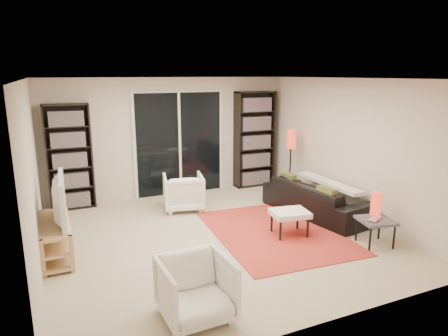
{
  "coord_description": "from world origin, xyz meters",
  "views": [
    {
      "loc": [
        -2.28,
        -5.36,
        2.47
      ],
      "look_at": [
        0.25,
        0.3,
        1.0
      ],
      "focal_mm": 32.0,
      "sensor_mm": 36.0,
      "label": 1
    }
  ],
  "objects_px": {
    "ottoman": "(290,214)",
    "floor_lamp": "(291,146)",
    "bookshelf_left": "(69,157)",
    "tv_stand": "(56,238)",
    "bookshelf_right": "(255,139)",
    "armchair_front": "(196,289)",
    "sofa": "(316,199)",
    "armchair_back": "(183,192)",
    "side_table": "(376,222)"
  },
  "relations": [
    {
      "from": "armchair_front",
      "to": "floor_lamp",
      "type": "height_order",
      "value": "floor_lamp"
    },
    {
      "from": "bookshelf_right",
      "to": "ottoman",
      "type": "height_order",
      "value": "bookshelf_right"
    },
    {
      "from": "armchair_front",
      "to": "bookshelf_right",
      "type": "bearing_deg",
      "value": 53.63
    },
    {
      "from": "armchair_back",
      "to": "floor_lamp",
      "type": "relative_size",
      "value": 0.53
    },
    {
      "from": "bookshelf_left",
      "to": "ottoman",
      "type": "distance_m",
      "value": 4.12
    },
    {
      "from": "floor_lamp",
      "to": "side_table",
      "type": "bearing_deg",
      "value": -94.58
    },
    {
      "from": "armchair_front",
      "to": "side_table",
      "type": "relative_size",
      "value": 1.27
    },
    {
      "from": "ottoman",
      "to": "armchair_back",
      "type": "bearing_deg",
      "value": 120.94
    },
    {
      "from": "bookshelf_left",
      "to": "armchair_front",
      "type": "height_order",
      "value": "bookshelf_left"
    },
    {
      "from": "armchair_back",
      "to": "floor_lamp",
      "type": "height_order",
      "value": "floor_lamp"
    },
    {
      "from": "tv_stand",
      "to": "floor_lamp",
      "type": "bearing_deg",
      "value": 13.65
    },
    {
      "from": "floor_lamp",
      "to": "bookshelf_right",
      "type": "bearing_deg",
      "value": 106.57
    },
    {
      "from": "sofa",
      "to": "ottoman",
      "type": "distance_m",
      "value": 1.13
    },
    {
      "from": "armchair_back",
      "to": "side_table",
      "type": "bearing_deg",
      "value": 139.95
    },
    {
      "from": "tv_stand",
      "to": "floor_lamp",
      "type": "distance_m",
      "value": 4.7
    },
    {
      "from": "ottoman",
      "to": "floor_lamp",
      "type": "distance_m",
      "value": 2.23
    },
    {
      "from": "side_table",
      "to": "floor_lamp",
      "type": "height_order",
      "value": "floor_lamp"
    },
    {
      "from": "armchair_back",
      "to": "ottoman",
      "type": "bearing_deg",
      "value": 133.34
    },
    {
      "from": "sofa",
      "to": "side_table",
      "type": "xyz_separation_m",
      "value": [
        -0.0,
        -1.43,
        0.06
      ]
    },
    {
      "from": "sofa",
      "to": "floor_lamp",
      "type": "height_order",
      "value": "floor_lamp"
    },
    {
      "from": "bookshelf_left",
      "to": "ottoman",
      "type": "bearing_deg",
      "value": -42.77
    },
    {
      "from": "tv_stand",
      "to": "sofa",
      "type": "xyz_separation_m",
      "value": [
        4.3,
        -0.07,
        0.04
      ]
    },
    {
      "from": "sofa",
      "to": "armchair_back",
      "type": "distance_m",
      "value": 2.41
    },
    {
      "from": "bookshelf_left",
      "to": "sofa",
      "type": "distance_m",
      "value": 4.54
    },
    {
      "from": "bookshelf_left",
      "to": "side_table",
      "type": "bearing_deg",
      "value": -42.35
    },
    {
      "from": "bookshelf_left",
      "to": "tv_stand",
      "type": "xyz_separation_m",
      "value": [
        -0.36,
        -2.09,
        -0.71
      ]
    },
    {
      "from": "bookshelf_left",
      "to": "ottoman",
      "type": "relative_size",
      "value": 3.11
    },
    {
      "from": "tv_stand",
      "to": "armchair_back",
      "type": "xyz_separation_m",
      "value": [
        2.23,
        1.18,
        0.07
      ]
    },
    {
      "from": "bookshelf_right",
      "to": "side_table",
      "type": "bearing_deg",
      "value": -88.6
    },
    {
      "from": "ottoman",
      "to": "side_table",
      "type": "bearing_deg",
      "value": -40.99
    },
    {
      "from": "bookshelf_left",
      "to": "side_table",
      "type": "height_order",
      "value": "bookshelf_left"
    },
    {
      "from": "bookshelf_right",
      "to": "floor_lamp",
      "type": "xyz_separation_m",
      "value": [
        0.3,
        -0.99,
        -0.01
      ]
    },
    {
      "from": "tv_stand",
      "to": "bookshelf_right",
      "type": "bearing_deg",
      "value": 26.39
    },
    {
      "from": "bookshelf_left",
      "to": "bookshelf_right",
      "type": "distance_m",
      "value": 3.85
    },
    {
      "from": "ottoman",
      "to": "side_table",
      "type": "distance_m",
      "value": 1.26
    },
    {
      "from": "bookshelf_right",
      "to": "tv_stand",
      "type": "height_order",
      "value": "bookshelf_right"
    },
    {
      "from": "tv_stand",
      "to": "armchair_front",
      "type": "xyz_separation_m",
      "value": [
        1.27,
        -2.13,
        0.06
      ]
    },
    {
      "from": "tv_stand",
      "to": "ottoman",
      "type": "distance_m",
      "value": 3.42
    },
    {
      "from": "armchair_back",
      "to": "floor_lamp",
      "type": "xyz_separation_m",
      "value": [
        2.27,
        -0.09,
        0.71
      ]
    },
    {
      "from": "ottoman",
      "to": "floor_lamp",
      "type": "xyz_separation_m",
      "value": [
        1.16,
        1.77,
        0.7
      ]
    },
    {
      "from": "armchair_front",
      "to": "floor_lamp",
      "type": "bearing_deg",
      "value": 43.41
    },
    {
      "from": "bookshelf_right",
      "to": "armchair_back",
      "type": "bearing_deg",
      "value": -155.28
    },
    {
      "from": "tv_stand",
      "to": "sofa",
      "type": "bearing_deg",
      "value": -0.9
    },
    {
      "from": "side_table",
      "to": "tv_stand",
      "type": "bearing_deg",
      "value": 160.74
    },
    {
      "from": "armchair_back",
      "to": "floor_lamp",
      "type": "distance_m",
      "value": 2.38
    },
    {
      "from": "bookshelf_left",
      "to": "tv_stand",
      "type": "relative_size",
      "value": 1.58
    },
    {
      "from": "ottoman",
      "to": "bookshelf_left",
      "type": "bearing_deg",
      "value": 137.23
    },
    {
      "from": "sofa",
      "to": "armchair_front",
      "type": "relative_size",
      "value": 2.85
    },
    {
      "from": "armchair_back",
      "to": "bookshelf_right",
      "type": "bearing_deg",
      "value": -142.89
    },
    {
      "from": "armchair_front",
      "to": "ottoman",
      "type": "distance_m",
      "value": 2.54
    }
  ]
}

